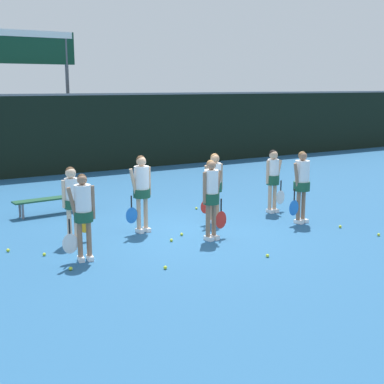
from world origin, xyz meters
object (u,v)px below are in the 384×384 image
at_px(tennis_ball_5, 8,250).
at_px(tennis_ball_8, 171,240).
at_px(tennis_ball_6, 196,208).
at_px(player_5, 215,182).
at_px(bench_courtside, 54,199).
at_px(player_3, 72,198).
at_px(player_6, 273,176).
at_px(scoreboard, 30,62).
at_px(tennis_ball_7, 182,234).
at_px(tennis_ball_4, 267,256).
at_px(player_0, 83,210).
at_px(tennis_ball_9, 71,269).
at_px(tennis_ball_0, 379,235).
at_px(player_2, 302,181).
at_px(tennis_ball_2, 165,268).
at_px(tennis_ball_1, 340,227).
at_px(player_1, 211,193).
at_px(player_4, 141,186).
at_px(tennis_ball_3, 44,254).

relative_size(tennis_ball_5, tennis_ball_8, 1.03).
bearing_deg(tennis_ball_6, player_5, -103.91).
relative_size(bench_courtside, tennis_ball_6, 33.30).
relative_size(player_3, player_6, 0.99).
bearing_deg(scoreboard, tennis_ball_7, -88.73).
distance_m(player_6, tennis_ball_4, 4.02).
xyz_separation_m(player_0, tennis_ball_9, (-0.43, -0.43, -0.97)).
bearing_deg(tennis_ball_9, tennis_ball_0, -11.49).
relative_size(player_2, tennis_ball_9, 25.45).
height_order(player_2, tennis_ball_4, player_2).
height_order(player_3, tennis_ball_4, player_3).
relative_size(tennis_ball_0, tennis_ball_6, 1.02).
bearing_deg(tennis_ball_2, tennis_ball_6, 51.84).
distance_m(tennis_ball_4, tennis_ball_7, 2.33).
relative_size(tennis_ball_1, tennis_ball_6, 1.07).
bearing_deg(tennis_ball_4, scoreboard, 93.98).
xyz_separation_m(player_1, player_3, (-2.68, 1.36, -0.06)).
xyz_separation_m(player_6, tennis_ball_4, (-2.54, -2.97, -0.97)).
distance_m(player_3, player_6, 5.51).
bearing_deg(tennis_ball_7, player_4, 129.37).
xyz_separation_m(tennis_ball_2, tennis_ball_3, (-1.71, 1.95, -0.00)).
bearing_deg(player_0, player_6, 21.38).
distance_m(tennis_ball_2, tennis_ball_8, 1.79).
relative_size(player_1, tennis_ball_6, 27.14).
relative_size(player_2, tennis_ball_4, 26.31).
relative_size(scoreboard, bench_courtside, 2.49).
bearing_deg(tennis_ball_1, tennis_ball_4, -163.71).
bearing_deg(tennis_ball_8, tennis_ball_4, -59.75).
relative_size(scoreboard, tennis_ball_7, 79.55).
bearing_deg(tennis_ball_3, player_3, 36.68).
bearing_deg(tennis_ball_9, tennis_ball_2, -28.96).
xyz_separation_m(tennis_ball_2, tennis_ball_9, (-1.53, 0.85, 0.00)).
distance_m(player_4, tennis_ball_7, 1.44).
bearing_deg(tennis_ball_0, tennis_ball_5, 157.39).
relative_size(tennis_ball_3, tennis_ball_7, 0.97).
height_order(player_3, tennis_ball_2, player_3).
bearing_deg(tennis_ball_9, tennis_ball_6, 33.47).
bearing_deg(player_6, scoreboard, 108.49).
bearing_deg(bench_courtside, tennis_ball_9, -107.38).
bearing_deg(tennis_ball_1, tennis_ball_9, 176.33).
relative_size(tennis_ball_1, tennis_ball_9, 1.00).
bearing_deg(player_3, tennis_ball_1, -19.03).
bearing_deg(player_2, tennis_ball_3, 164.06).
height_order(player_6, tennis_ball_2, player_6).
distance_m(player_1, player_4, 1.71).
xyz_separation_m(tennis_ball_6, tennis_ball_9, (-4.57, -3.02, 0.00)).
bearing_deg(player_0, tennis_ball_8, 15.38).
height_order(player_6, tennis_ball_5, player_6).
bearing_deg(tennis_ball_0, tennis_ball_9, 168.51).
bearing_deg(tennis_ball_3, player_2, -5.94).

